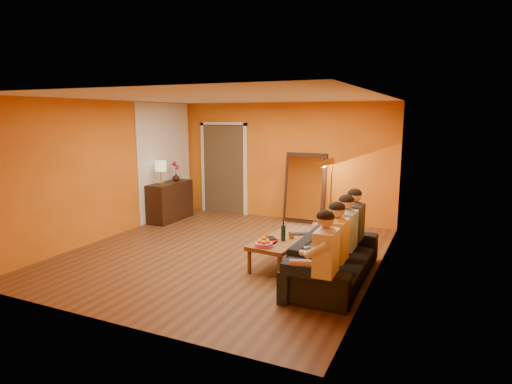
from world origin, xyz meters
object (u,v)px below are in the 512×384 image
at_px(person_far_left, 326,261).
at_px(sofa, 335,257).
at_px(laptop, 300,234).
at_px(mirror_frame, 305,188).
at_px(person_mid_left, 337,248).
at_px(table_lamp, 161,173).
at_px(person_mid_right, 347,237).
at_px(tumbler, 291,235).
at_px(floor_lamp, 331,196).
at_px(vase, 176,177).
at_px(coffee_table, 281,252).
at_px(sideboard, 170,201).
at_px(person_far_right, 355,228).
at_px(dog, 317,242).
at_px(wine_bottle, 283,231).

bearing_deg(person_far_left, sofa, 97.41).
xyz_separation_m(person_far_left, laptop, (-0.85, 1.55, -0.18)).
height_order(mirror_frame, person_mid_left, mirror_frame).
relative_size(table_lamp, sofa, 0.23).
height_order(person_mid_right, tumbler, person_mid_right).
relative_size(floor_lamp, person_mid_right, 1.18).
relative_size(tumbler, vase, 0.60).
height_order(coffee_table, laptop, laptop).
bearing_deg(sideboard, mirror_frame, 21.16).
height_order(mirror_frame, table_lamp, mirror_frame).
bearing_deg(tumbler, mirror_frame, 103.89).
height_order(sideboard, laptop, sideboard).
distance_m(sideboard, person_far_right, 4.56).
height_order(sofa, dog, dog).
relative_size(sideboard, sofa, 0.53).
xyz_separation_m(sideboard, sofa, (4.24, -1.94, -0.10)).
bearing_deg(sideboard, wine_bottle, -27.82).
bearing_deg(vase, table_lamp, -90.00).
height_order(dog, person_mid_left, person_mid_left).
bearing_deg(person_mid_right, sofa, -142.43).
distance_m(table_lamp, person_far_right, 4.51).
relative_size(dog, vase, 3.70).
xyz_separation_m(person_far_left, person_mid_right, (0.00, 1.10, 0.00)).
bearing_deg(floor_lamp, person_far_left, -60.89).
bearing_deg(person_mid_left, person_far_left, -90.00).
distance_m(floor_lamp, laptop, 1.97).
bearing_deg(table_lamp, sideboard, 90.00).
bearing_deg(vase, person_mid_right, -25.57).
height_order(sideboard, table_lamp, table_lamp).
relative_size(mirror_frame, coffee_table, 1.25).
relative_size(person_mid_right, vase, 6.83).
relative_size(person_far_right, wine_bottle, 3.94).
bearing_deg(sofa, mirror_frame, 25.64).
height_order(sofa, tumbler, sofa).
bearing_deg(sofa, coffee_table, 77.28).
bearing_deg(person_mid_right, table_lamp, 160.57).
distance_m(person_mid_right, wine_bottle, 0.99).
distance_m(table_lamp, person_mid_right, 4.66).
bearing_deg(person_mid_left, dog, 118.91).
bearing_deg(sofa, vase, 62.67).
height_order(person_far_left, vase, person_far_left).
xyz_separation_m(table_lamp, person_far_left, (4.37, -2.64, -0.49)).
xyz_separation_m(dog, person_far_left, (0.56, -1.56, 0.28)).
bearing_deg(person_mid_right, coffee_table, 174.26).
xyz_separation_m(sideboard, person_far_left, (4.37, -2.94, 0.18)).
bearing_deg(tumbler, floor_lamp, 88.69).
distance_m(mirror_frame, laptop, 2.59).
relative_size(floor_lamp, wine_bottle, 4.65).
xyz_separation_m(dog, person_mid_left, (0.56, -1.01, 0.28)).
xyz_separation_m(coffee_table, person_far_right, (1.03, 0.45, 0.40)).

